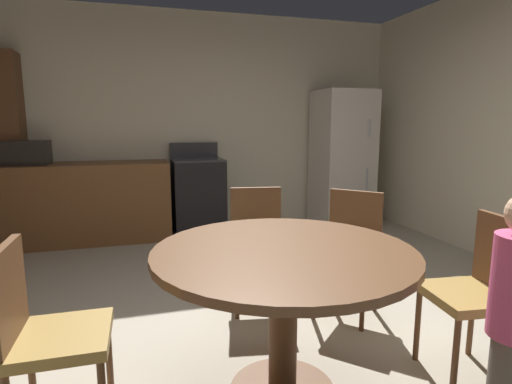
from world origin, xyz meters
TOP-DOWN VIEW (x-y plane):
  - ground_plane at (0.00, 0.00)m, footprint 14.00×14.00m
  - wall_back at (0.00, 3.12)m, footprint 5.43×0.12m
  - kitchen_counter at (-1.43, 2.72)m, footprint 1.98×0.60m
  - pantry_column at (-2.20, 2.90)m, footprint 0.44×0.36m
  - oven_range at (-0.09, 2.72)m, footprint 0.60×0.60m
  - refrigerator at (1.82, 2.67)m, footprint 0.68×0.68m
  - microwave at (-1.92, 2.72)m, footprint 0.44×0.32m
  - dining_table at (-0.14, -0.46)m, footprint 1.26×1.26m
  - chair_east at (0.92, -0.59)m, footprint 0.44×0.44m
  - chair_northeast at (0.63, 0.28)m, footprint 0.57×0.57m
  - chair_north at (0.04, 0.59)m, footprint 0.46×0.46m
  - chair_west at (-1.20, -0.45)m, footprint 0.40×0.40m

SIDE VIEW (x-z plane):
  - ground_plane at x=0.00m, z-range 0.00..0.00m
  - kitchen_counter at x=-1.43m, z-range 0.00..0.90m
  - oven_range at x=-0.09m, z-range -0.08..1.02m
  - chair_east at x=0.92m, z-range 0.07..0.94m
  - chair_northeast at x=0.63m, z-range 0.07..0.94m
  - chair_north at x=0.04m, z-range 0.07..0.94m
  - chair_west at x=-1.20m, z-range 0.07..0.94m
  - dining_table at x=-0.14m, z-range 0.23..0.99m
  - refrigerator at x=1.82m, z-range 0.00..1.76m
  - microwave at x=-1.92m, z-range 0.90..1.16m
  - pantry_column at x=-2.20m, z-range 0.00..2.10m
  - wall_back at x=0.00m, z-range 0.00..2.70m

